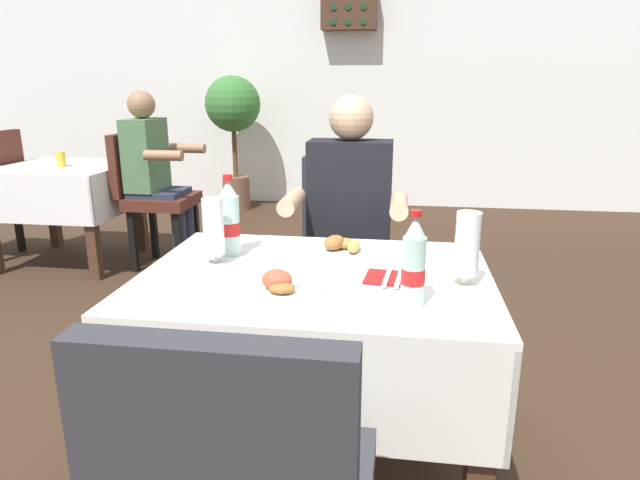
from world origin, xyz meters
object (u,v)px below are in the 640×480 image
Objects in this scene: beer_glass_middle at (214,231)px; background_dining_table at (67,190)px; cola_bottle_primary at (414,265)px; background_chair_right at (150,192)px; background_table_tumbler at (61,159)px; napkin_cutlery_set at (393,278)px; plate_near_camera at (280,287)px; plate_far_diner at (343,248)px; background_patron at (155,170)px; main_dining_table at (316,324)px; cola_bottle_secondary at (229,220)px; seated_diner_far at (348,225)px; chair_far_diner_seat at (342,251)px; wall_bottle_rack at (349,8)px; potted_plant_corner at (233,117)px; beer_glass_left at (467,249)px.

background_dining_table is (-1.84, 2.02, -0.30)m from beer_glass_middle.
background_chair_right is (-1.82, 2.28, -0.29)m from cola_bottle_primary.
napkin_cutlery_set is at bearing -40.13° from background_table_tumbler.
plate_near_camera is 0.88× the size of cola_bottle_primary.
plate_far_diner is 2.40m from background_patron.
plate_near_camera is at bearing -152.13° from napkin_cutlery_set.
background_chair_right is 8.82× the size of background_table_tumbler.
background_table_tumbler is (-1.81, 1.95, -0.06)m from beer_glass_middle.
main_dining_table is 2.54m from background_patron.
cola_bottle_secondary reaches higher than main_dining_table.
seated_diner_far is at bearing 59.80° from beer_glass_middle.
beer_glass_middle reaches higher than napkin_cutlery_set.
main_dining_table is 3.91× the size of cola_bottle_secondary.
napkin_cutlery_set is 0.20× the size of background_chair_right.
background_dining_table is 0.72m from background_patron.
plate_near_camera is 0.37m from beer_glass_middle.
background_dining_table is at bearing 134.28° from cola_bottle_secondary.
chair_far_diner_seat is 1.95m from background_patron.
wall_bottle_rack is (1.86, 2.26, 1.49)m from background_dining_table.
beer_glass_middle is at bearing -156.40° from plate_far_diner.
seated_diner_far reaches higher than chair_far_diner_seat.
plate_far_diner is 2.44m from background_chair_right.
background_dining_table is (-2.24, 1.84, -0.21)m from plate_far_diner.
potted_plant_corner is at bearing -163.54° from wall_bottle_rack.
chair_far_diner_seat is at bearing 65.84° from beer_glass_middle.
cola_bottle_primary is 0.30× the size of background_dining_table.
cola_bottle_secondary reaches higher than beer_glass_middle.
background_patron is at bearing -117.24° from wall_bottle_rack.
napkin_cutlery_set reaches higher than background_dining_table.
seated_diner_far is 5.72× the size of beer_glass_middle.
cola_bottle_secondary is 2.23m from background_patron.
plate_near_camera is 3.09m from background_dining_table.
main_dining_table is 0.46m from cola_bottle_secondary.
plate_far_diner is (0.06, -0.58, 0.20)m from chair_far_diner_seat.
plate_near_camera is at bearing -53.76° from cola_bottle_secondary.
beer_glass_left is at bearing -47.47° from background_patron.
beer_glass_left is 2.86m from background_patron.
background_dining_table is (-2.11, 2.25, -0.21)m from plate_near_camera.
cola_bottle_primary is 0.19× the size of potted_plant_corner.
chair_far_diner_seat is at bearing -84.82° from wall_bottle_rack.
background_patron is 2.25× the size of wall_bottle_rack.
beer_glass_left is 4.46m from potted_plant_corner.
main_dining_table is 0.80m from chair_far_diner_seat.
background_patron is (-1.72, 2.08, -0.02)m from napkin_cutlery_set.
background_patron reaches higher than beer_glass_left.
wall_bottle_rack reaches higher than plate_far_diner.
beer_glass_left is 1.15× the size of napkin_cutlery_set.
background_chair_right is (-1.57, 1.36, -0.16)m from seated_diner_far.
cola_bottle_primary is at bearing -62.49° from plate_far_diner.
seated_diner_far reaches higher than background_chair_right.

